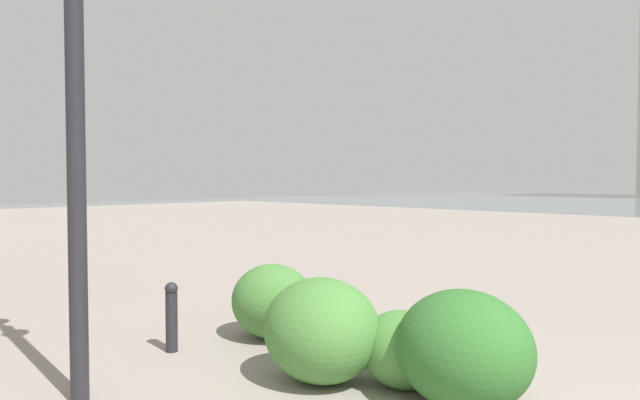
# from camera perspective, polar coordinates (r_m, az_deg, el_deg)

# --- Properties ---
(lamppost) EXTENTS (0.98, 0.28, 4.04)m
(lamppost) POSITION_cam_1_polar(r_m,az_deg,el_deg) (4.75, -24.12, 13.39)
(lamppost) COLOR #232328
(lamppost) RESTS_ON ground
(bollard_near) EXTENTS (0.13, 0.13, 0.71)m
(bollard_near) POSITION_cam_1_polar(r_m,az_deg,el_deg) (5.88, -15.15, -11.47)
(bollard_near) COLOR #232328
(bollard_near) RESTS_ON ground
(bollard_mid) EXTENTS (0.13, 0.13, 0.85)m
(bollard_mid) POSITION_cam_1_polar(r_m,az_deg,el_deg) (9.33, -23.34, -6.06)
(bollard_mid) COLOR #232328
(bollard_mid) RESTS_ON ground
(shrub_low) EXTENTS (1.06, 0.95, 0.90)m
(shrub_low) POSITION_cam_1_polar(r_m,az_deg,el_deg) (4.86, 0.14, -13.31)
(shrub_low) COLOR #477F38
(shrub_low) RESTS_ON ground
(shrub_round) EXTENTS (0.76, 0.68, 0.64)m
(shrub_round) POSITION_cam_1_polar(r_m,az_deg,el_deg) (4.82, 8.61, -15.05)
(shrub_round) COLOR #477F38
(shrub_round) RESTS_ON ground
(shrub_wide) EXTENTS (1.07, 0.96, 0.91)m
(shrub_wide) POSITION_cam_1_polar(r_m,az_deg,el_deg) (4.47, 14.67, -14.73)
(shrub_wide) COLOR #2D6628
(shrub_wide) RESTS_ON ground
(shrub_tall) EXTENTS (0.96, 0.86, 0.81)m
(shrub_tall) POSITION_cam_1_polar(r_m,az_deg,el_deg) (6.17, -4.94, -10.40)
(shrub_tall) COLOR #477F38
(shrub_tall) RESTS_ON ground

